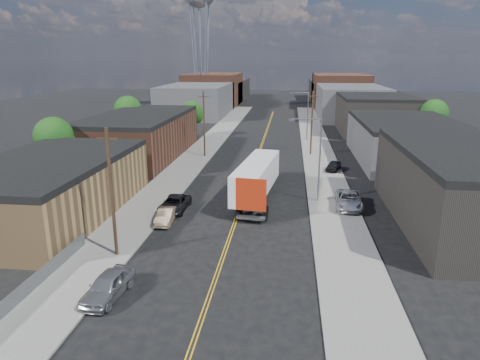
% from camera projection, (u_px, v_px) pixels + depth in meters
% --- Properties ---
extents(ground, '(260.00, 260.00, 0.00)m').
position_uv_depth(ground, '(263.00, 140.00, 80.00)').
color(ground, black).
rests_on(ground, ground).
extents(centerline, '(0.32, 120.00, 0.01)m').
position_uv_depth(centerline, '(257.00, 158.00, 65.67)').
color(centerline, gold).
rests_on(centerline, ground).
extents(sidewalk_left, '(5.00, 140.00, 0.15)m').
position_uv_depth(sidewalk_left, '(197.00, 156.00, 66.71)').
color(sidewalk_left, slate).
rests_on(sidewalk_left, ground).
extents(sidewalk_right, '(5.00, 140.00, 0.15)m').
position_uv_depth(sidewalk_right, '(320.00, 159.00, 64.60)').
color(sidewalk_right, slate).
rests_on(sidewalk_right, ground).
extents(warehouse_tan, '(12.00, 22.00, 5.60)m').
position_uv_depth(warehouse_tan, '(50.00, 187.00, 41.12)').
color(warehouse_tan, olive).
rests_on(warehouse_tan, ground).
extents(warehouse_brown, '(12.00, 26.00, 6.60)m').
position_uv_depth(warehouse_brown, '(141.00, 135.00, 65.82)').
color(warehouse_brown, '#522E20').
rests_on(warehouse_brown, ground).
extents(industrial_right_a, '(14.00, 22.00, 7.10)m').
position_uv_depth(industrial_right_a, '(480.00, 188.00, 38.38)').
color(industrial_right_a, black).
rests_on(industrial_right_a, ground).
extents(industrial_right_b, '(14.00, 24.00, 6.10)m').
position_uv_depth(industrial_right_b, '(406.00, 140.00, 63.35)').
color(industrial_right_b, '#38383B').
rests_on(industrial_right_b, ground).
extents(industrial_right_c, '(14.00, 22.00, 7.60)m').
position_uv_depth(industrial_right_c, '(374.00, 113.00, 87.97)').
color(industrial_right_c, black).
rests_on(industrial_right_c, ground).
extents(skyline_left_a, '(16.00, 30.00, 8.00)m').
position_uv_depth(skyline_left_a, '(197.00, 100.00, 114.56)').
color(skyline_left_a, '#38383B').
rests_on(skyline_left_a, ground).
extents(skyline_right_a, '(16.00, 30.00, 8.00)m').
position_uv_depth(skyline_right_a, '(350.00, 102.00, 110.11)').
color(skyline_right_a, '#38383B').
rests_on(skyline_right_a, ground).
extents(skyline_left_b, '(16.00, 26.00, 10.00)m').
position_uv_depth(skyline_left_b, '(214.00, 90.00, 138.17)').
color(skyline_left_b, '#522E20').
rests_on(skyline_left_b, ground).
extents(skyline_right_b, '(16.00, 26.00, 10.00)m').
position_uv_depth(skyline_right_b, '(340.00, 91.00, 133.71)').
color(skyline_right_b, '#522E20').
rests_on(skyline_right_b, ground).
extents(skyline_left_c, '(16.00, 40.00, 7.00)m').
position_uv_depth(skyline_left_c, '(223.00, 90.00, 157.68)').
color(skyline_left_c, black).
rests_on(skyline_left_c, ground).
extents(skyline_right_c, '(16.00, 40.00, 7.00)m').
position_uv_depth(skyline_right_c, '(333.00, 91.00, 153.23)').
color(skyline_right_c, black).
rests_on(skyline_right_c, ground).
extents(water_tower, '(9.00, 9.00, 36.90)m').
position_uv_depth(water_tower, '(199.00, 0.00, 121.80)').
color(water_tower, gray).
rests_on(water_tower, ground).
extents(streetlight_near, '(3.39, 0.25, 9.00)m').
position_uv_depth(streetlight_near, '(316.00, 153.00, 44.26)').
color(streetlight_near, gray).
rests_on(streetlight_near, ground).
extents(streetlight_far, '(3.39, 0.25, 9.00)m').
position_uv_depth(streetlight_far, '(306.00, 112.00, 77.70)').
color(streetlight_far, gray).
rests_on(streetlight_far, ground).
extents(utility_pole_left_near, '(1.60, 0.26, 10.00)m').
position_uv_depth(utility_pole_left_near, '(112.00, 193.00, 31.75)').
color(utility_pole_left_near, black).
rests_on(utility_pole_left_near, ground).
extents(utility_pole_left_far, '(1.60, 0.26, 10.00)m').
position_uv_depth(utility_pole_left_far, '(204.00, 124.00, 65.18)').
color(utility_pole_left_far, black).
rests_on(utility_pole_left_far, ground).
extents(utility_pole_right, '(1.60, 0.26, 10.00)m').
position_uv_depth(utility_pole_right, '(312.00, 123.00, 66.22)').
color(utility_pole_right, black).
rests_on(utility_pole_right, ground).
extents(chainlink_fence, '(0.05, 16.00, 1.22)m').
position_uv_depth(chainlink_fence, '(27.00, 289.00, 27.14)').
color(chainlink_fence, slate).
rests_on(chainlink_fence, ground).
extents(tree_left_near, '(4.85, 4.76, 7.91)m').
position_uv_depth(tree_left_near, '(54.00, 139.00, 52.59)').
color(tree_left_near, black).
rests_on(tree_left_near, ground).
extents(tree_left_mid, '(5.10, 5.04, 8.37)m').
position_uv_depth(tree_left_mid, '(128.00, 112.00, 76.39)').
color(tree_left_mid, black).
rests_on(tree_left_mid, ground).
extents(tree_left_far, '(4.35, 4.20, 6.97)m').
position_uv_depth(tree_left_far, '(192.00, 113.00, 82.21)').
color(tree_left_far, black).
rests_on(tree_left_far, ground).
extents(tree_right_far, '(4.85, 4.76, 7.91)m').
position_uv_depth(tree_right_far, '(434.00, 115.00, 75.24)').
color(tree_right_far, black).
rests_on(tree_right_far, ground).
extents(semi_truck, '(4.33, 16.85, 4.34)m').
position_uv_depth(semi_truck, '(258.00, 175.00, 46.68)').
color(semi_truck, silver).
rests_on(semi_truck, ground).
extents(car_left_a, '(2.43, 4.94, 1.62)m').
position_uv_depth(car_left_a, '(108.00, 286.00, 27.20)').
color(car_left_a, '#959699').
rests_on(car_left_a, ground).
extents(car_left_b, '(1.65, 4.11, 1.33)m').
position_uv_depth(car_left_b, '(166.00, 216.00, 39.67)').
color(car_left_b, '#8E795D').
rests_on(car_left_b, ground).
extents(car_left_c, '(2.53, 5.31, 1.46)m').
position_uv_depth(car_left_c, '(175.00, 204.00, 42.71)').
color(car_left_c, black).
rests_on(car_left_c, ground).
extents(car_right_lot_a, '(3.03, 5.87, 1.58)m').
position_uv_depth(car_right_lot_a, '(349.00, 200.00, 43.33)').
color(car_right_lot_a, '#B1B3B6').
rests_on(car_right_lot_a, sidewalk_right).
extents(car_right_lot_c, '(2.67, 4.03, 1.28)m').
position_uv_depth(car_right_lot_c, '(333.00, 166.00, 57.62)').
color(car_right_lot_c, black).
rests_on(car_right_lot_c, sidewalk_right).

